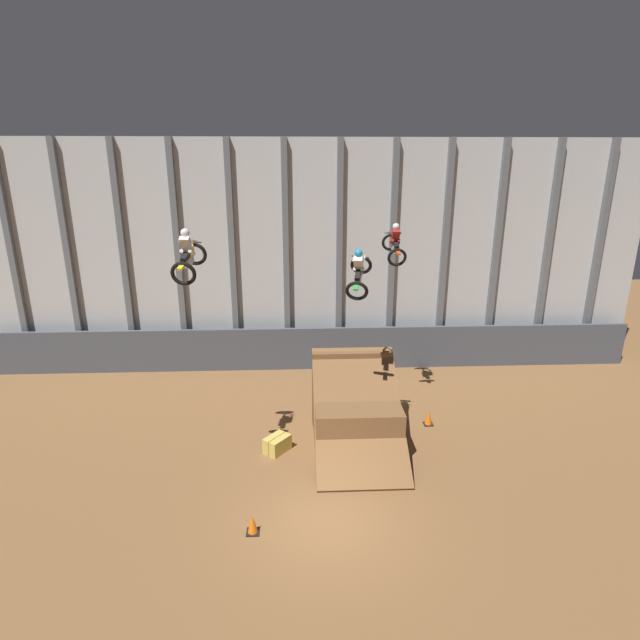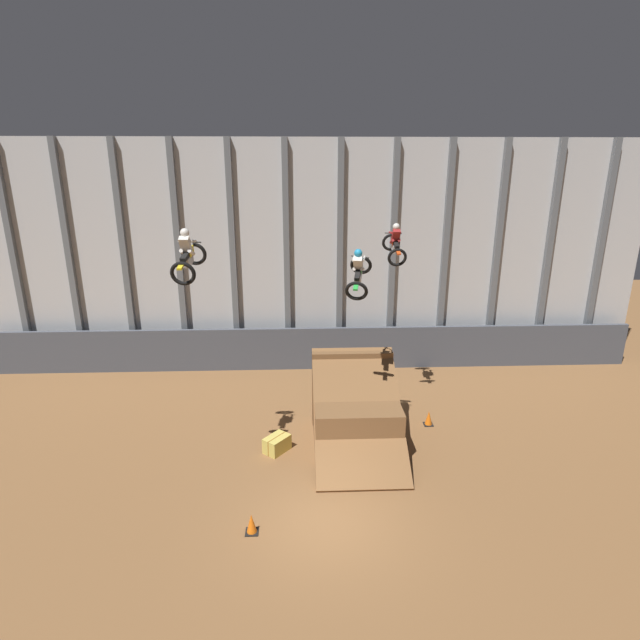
# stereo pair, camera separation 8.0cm
# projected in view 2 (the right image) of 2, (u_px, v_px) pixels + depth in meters

# --- Properties ---
(ground_plane) EXTENTS (60.00, 60.00, 0.00)m
(ground_plane) POSITION_uv_depth(u_px,v_px,m) (326.00, 522.00, 14.17)
(ground_plane) COLOR brown
(arena_back_wall) EXTENTS (32.00, 0.40, 10.91)m
(arena_back_wall) POSITION_uv_depth(u_px,v_px,m) (313.00, 257.00, 23.91)
(arena_back_wall) COLOR silver
(arena_back_wall) RESTS_ON ground_plane
(lower_barrier) EXTENTS (31.36, 0.20, 2.11)m
(lower_barrier) POSITION_uv_depth(u_px,v_px,m) (314.00, 348.00, 24.55)
(lower_barrier) COLOR #474C56
(lower_barrier) RESTS_ON ground_plane
(dirt_ramp) EXTENTS (3.05, 4.75, 3.14)m
(dirt_ramp) POSITION_uv_depth(u_px,v_px,m) (355.00, 412.00, 18.22)
(dirt_ramp) COLOR brown
(dirt_ramp) RESTS_ON ground_plane
(rider_bike_left_air) EXTENTS (0.83, 1.86, 1.60)m
(rider_bike_left_air) POSITION_uv_depth(u_px,v_px,m) (188.00, 256.00, 14.49)
(rider_bike_left_air) COLOR black
(rider_bike_center_air) EXTENTS (1.08, 1.90, 1.68)m
(rider_bike_center_air) POSITION_uv_depth(u_px,v_px,m) (359.00, 272.00, 15.99)
(rider_bike_center_air) COLOR black
(rider_bike_right_air) EXTENTS (0.74, 1.85, 1.62)m
(rider_bike_right_air) POSITION_uv_depth(u_px,v_px,m) (395.00, 244.00, 19.17)
(rider_bike_right_air) COLOR black
(traffic_cone_near_ramp) EXTENTS (0.36, 0.36, 0.58)m
(traffic_cone_near_ramp) POSITION_uv_depth(u_px,v_px,m) (429.00, 418.00, 19.40)
(traffic_cone_near_ramp) COLOR black
(traffic_cone_near_ramp) RESTS_ON ground_plane
(traffic_cone_arena_edge) EXTENTS (0.36, 0.36, 0.58)m
(traffic_cone_arena_edge) POSITION_uv_depth(u_px,v_px,m) (252.00, 524.00, 13.70)
(traffic_cone_arena_edge) COLOR black
(traffic_cone_arena_edge) RESTS_ON ground_plane
(hay_bale_trackside) EXTENTS (1.04, 1.08, 0.57)m
(hay_bale_trackside) POSITION_uv_depth(u_px,v_px,m) (277.00, 444.00, 17.62)
(hay_bale_trackside) COLOR #CCB751
(hay_bale_trackside) RESTS_ON ground_plane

